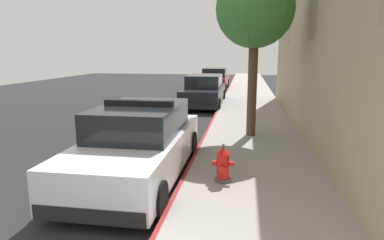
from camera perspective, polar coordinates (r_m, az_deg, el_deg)
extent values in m
cube|color=#232326|center=(13.57, -15.93, -0.70)|extent=(28.75, 60.00, 0.20)
cube|color=gray|center=(12.28, 10.33, -0.83)|extent=(2.90, 60.00, 0.16)
cube|color=maroon|center=(12.33, 3.40, -0.61)|extent=(0.08, 60.00, 0.16)
cube|color=black|center=(9.94, 20.23, 16.05)|extent=(0.06, 1.30, 1.10)
cube|color=black|center=(15.19, 16.37, 14.45)|extent=(0.06, 1.30, 1.10)
cube|color=white|center=(7.21, -9.09, -5.39)|extent=(1.84, 4.80, 0.76)
cube|color=black|center=(7.19, -8.89, 0.15)|extent=(1.64, 2.50, 0.60)
cube|color=black|center=(5.29, -17.15, -15.24)|extent=(1.76, 0.16, 0.24)
cube|color=black|center=(9.45, -4.65, -2.87)|extent=(1.76, 0.16, 0.24)
cylinder|color=black|center=(9.10, -10.88, -3.60)|extent=(0.22, 0.64, 0.64)
cylinder|color=black|center=(8.68, -0.11, -4.14)|extent=(0.22, 0.64, 0.64)
cylinder|color=black|center=(6.19, -21.81, -11.54)|extent=(0.22, 0.64, 0.64)
cylinder|color=black|center=(5.55, -5.91, -13.47)|extent=(0.22, 0.64, 0.64)
cube|color=black|center=(7.08, -9.11, 2.93)|extent=(1.48, 0.20, 0.12)
cube|color=red|center=(7.20, -11.76, 2.97)|extent=(0.44, 0.18, 0.11)
cube|color=#1E33E0|center=(6.98, -6.37, 2.88)|extent=(0.44, 0.18, 0.11)
cube|color=black|center=(16.95, 2.08, 4.42)|extent=(1.84, 4.80, 0.76)
cube|color=black|center=(17.03, 2.16, 6.76)|extent=(1.64, 2.50, 0.60)
cube|color=black|center=(14.69, 0.94, 2.32)|extent=(1.76, 0.16, 0.24)
cube|color=black|center=(19.29, 2.93, 4.49)|extent=(1.76, 0.16, 0.24)
cylinder|color=black|center=(18.77, 0.10, 4.32)|extent=(0.22, 0.64, 0.64)
cylinder|color=black|center=(18.58, 5.36, 4.19)|extent=(0.22, 0.64, 0.64)
cylinder|color=black|center=(15.45, -1.88, 2.77)|extent=(0.22, 0.64, 0.64)
cylinder|color=black|center=(15.22, 4.50, 2.60)|extent=(0.22, 0.64, 0.64)
cube|color=maroon|center=(24.94, 3.93, 6.66)|extent=(1.84, 4.80, 0.76)
cube|color=black|center=(25.04, 3.99, 8.24)|extent=(1.64, 2.50, 0.60)
cube|color=black|center=(22.65, 3.38, 5.52)|extent=(1.76, 0.16, 0.24)
cube|color=black|center=(27.29, 4.38, 6.52)|extent=(1.76, 0.16, 0.24)
cylinder|color=black|center=(26.74, 2.41, 6.44)|extent=(0.22, 0.64, 0.64)
cylinder|color=black|center=(26.59, 6.12, 6.36)|extent=(0.22, 0.64, 0.64)
cylinder|color=black|center=(23.38, 1.43, 5.72)|extent=(0.22, 0.64, 0.64)
cylinder|color=black|center=(23.21, 5.66, 5.63)|extent=(0.22, 0.64, 0.64)
cylinder|color=#4C4C51|center=(6.69, 5.28, -10.19)|extent=(0.32, 0.32, 0.06)
cylinder|color=red|center=(6.59, 5.33, -7.93)|extent=(0.24, 0.24, 0.50)
cone|color=red|center=(6.49, 5.38, -5.26)|extent=(0.28, 0.28, 0.14)
cylinder|color=#4C4C51|center=(6.47, 5.40, -4.41)|extent=(0.05, 0.05, 0.06)
cylinder|color=red|center=(6.59, 3.85, -7.37)|extent=(0.10, 0.10, 0.10)
cylinder|color=red|center=(6.57, 6.83, -7.49)|extent=(0.10, 0.10, 0.10)
cylinder|color=red|center=(6.42, 5.22, -8.37)|extent=(0.13, 0.12, 0.13)
cylinder|color=brown|center=(10.20, 10.32, 5.58)|extent=(0.28, 0.28, 2.96)
sphere|color=#387A33|center=(10.23, 10.80, 18.38)|extent=(2.28, 2.28, 2.28)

